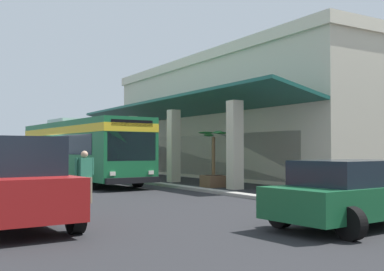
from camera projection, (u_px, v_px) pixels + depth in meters
ground at (187, 179)px, 27.48m from camera, size 120.00×120.00×0.00m
curb_strip at (123, 179)px, 26.70m from camera, size 26.64×0.50×0.12m
plaza_building at (257, 119)px, 31.76m from camera, size 22.50×13.42×7.62m
transit_bus at (81, 147)px, 24.09m from camera, size 11.36×3.37×3.34m
parked_sedan_green at (356, 193)px, 10.37m from camera, size 2.67×4.53×1.47m
parked_suv_red at (6, 181)px, 10.39m from camera, size 4.91×2.40×1.97m
pedestrian at (84, 174)px, 15.05m from camera, size 0.39×0.67×1.67m
potted_palm at (213, 175)px, 21.68m from camera, size 1.59×1.81×2.60m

